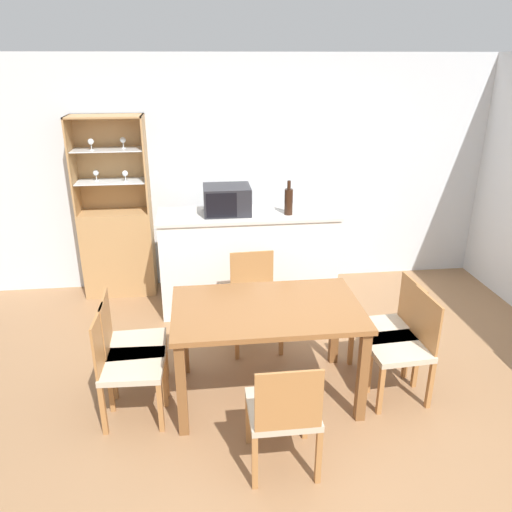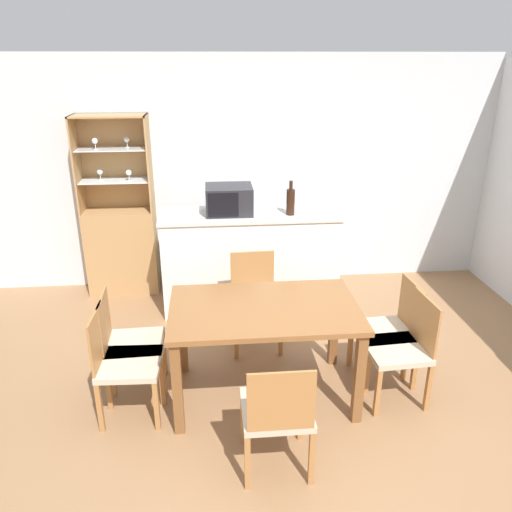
{
  "view_description": "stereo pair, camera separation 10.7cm",
  "coord_description": "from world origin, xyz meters",
  "px_view_note": "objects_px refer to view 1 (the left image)",
  "views": [
    {
      "loc": [
        -0.76,
        -2.88,
        2.51
      ],
      "look_at": [
        -0.28,
        1.15,
        0.88
      ],
      "focal_mm": 35.0,
      "sensor_mm": 36.0,
      "label": 1
    },
    {
      "loc": [
        -0.65,
        -2.89,
        2.51
      ],
      "look_at": [
        -0.28,
        1.15,
        0.88
      ],
      "focal_mm": 35.0,
      "sensor_mm": 36.0,
      "label": 2
    }
  ],
  "objects_px": {
    "dining_chair_side_left_far": "(131,345)",
    "wine_bottle": "(289,201)",
    "dining_chair_head_near": "(284,412)",
    "dining_chair_side_right_far": "(390,329)",
    "dining_chair_side_right_near": "(403,346)",
    "dining_table": "(267,319)",
    "dining_chair_side_left_near": "(127,364)",
    "display_cabinet": "(118,241)",
    "microwave": "(227,200)",
    "dining_chair_head_far": "(255,300)"
  },
  "relations": [
    {
      "from": "dining_chair_side_right_near",
      "to": "microwave",
      "type": "relative_size",
      "value": 1.84
    },
    {
      "from": "dining_table",
      "to": "dining_chair_side_left_near",
      "type": "xyz_separation_m",
      "value": [
        -1.04,
        -0.13,
        -0.23
      ]
    },
    {
      "from": "display_cabinet",
      "to": "dining_chair_head_near",
      "type": "xyz_separation_m",
      "value": [
        1.37,
        -2.82,
        -0.17
      ]
    },
    {
      "from": "dining_table",
      "to": "dining_chair_side_left_far",
      "type": "height_order",
      "value": "dining_chair_side_left_far"
    },
    {
      "from": "dining_chair_side_left_far",
      "to": "dining_chair_head_near",
      "type": "height_order",
      "value": "same"
    },
    {
      "from": "display_cabinet",
      "to": "wine_bottle",
      "type": "relative_size",
      "value": 5.72
    },
    {
      "from": "display_cabinet",
      "to": "dining_chair_head_near",
      "type": "relative_size",
      "value": 2.3
    },
    {
      "from": "dining_chair_head_far",
      "to": "wine_bottle",
      "type": "relative_size",
      "value": 2.48
    },
    {
      "from": "microwave",
      "to": "dining_chair_side_left_far",
      "type": "bearing_deg",
      "value": -120.78
    },
    {
      "from": "dining_chair_side_left_far",
      "to": "dining_chair_side_right_near",
      "type": "bearing_deg",
      "value": 80.97
    },
    {
      "from": "dining_chair_side_right_near",
      "to": "wine_bottle",
      "type": "distance_m",
      "value": 1.84
    },
    {
      "from": "dining_chair_side_left_far",
      "to": "wine_bottle",
      "type": "bearing_deg",
      "value": 130.16
    },
    {
      "from": "dining_chair_head_near",
      "to": "wine_bottle",
      "type": "xyz_separation_m",
      "value": [
        0.42,
        2.22,
        0.74
      ]
    },
    {
      "from": "microwave",
      "to": "dining_chair_side_right_far",
      "type": "bearing_deg",
      "value": -49.19
    },
    {
      "from": "dining_chair_side_right_near",
      "to": "wine_bottle",
      "type": "xyz_separation_m",
      "value": [
        -0.62,
        1.57,
        0.74
      ]
    },
    {
      "from": "dining_chair_side_left_far",
      "to": "wine_bottle",
      "type": "height_order",
      "value": "wine_bottle"
    },
    {
      "from": "dining_chair_side_left_far",
      "to": "dining_chair_side_left_near",
      "type": "distance_m",
      "value": 0.26
    },
    {
      "from": "dining_chair_side_left_near",
      "to": "dining_chair_head_near",
      "type": "xyz_separation_m",
      "value": [
        1.04,
        -0.64,
        0.0
      ]
    },
    {
      "from": "dining_chair_side_right_far",
      "to": "wine_bottle",
      "type": "height_order",
      "value": "wine_bottle"
    },
    {
      "from": "dining_chair_head_far",
      "to": "dining_chair_side_left_near",
      "type": "xyz_separation_m",
      "value": [
        -1.04,
        -0.9,
        0.0
      ]
    },
    {
      "from": "dining_chair_side_left_near",
      "to": "wine_bottle",
      "type": "height_order",
      "value": "wine_bottle"
    },
    {
      "from": "dining_table",
      "to": "dining_chair_side_left_near",
      "type": "bearing_deg",
      "value": -172.89
    },
    {
      "from": "dining_chair_side_left_near",
      "to": "microwave",
      "type": "height_order",
      "value": "microwave"
    },
    {
      "from": "dining_chair_side_left_far",
      "to": "wine_bottle",
      "type": "xyz_separation_m",
      "value": [
        1.45,
        1.31,
        0.74
      ]
    },
    {
      "from": "dining_table",
      "to": "dining_chair_head_far",
      "type": "bearing_deg",
      "value": 90.15
    },
    {
      "from": "dining_table",
      "to": "wine_bottle",
      "type": "height_order",
      "value": "wine_bottle"
    },
    {
      "from": "display_cabinet",
      "to": "dining_chair_head_far",
      "type": "distance_m",
      "value": 1.88
    },
    {
      "from": "display_cabinet",
      "to": "dining_chair_side_left_near",
      "type": "height_order",
      "value": "display_cabinet"
    },
    {
      "from": "microwave",
      "to": "wine_bottle",
      "type": "relative_size",
      "value": 1.35
    },
    {
      "from": "dining_chair_side_left_near",
      "to": "dining_chair_head_near",
      "type": "height_order",
      "value": "same"
    },
    {
      "from": "dining_chair_side_right_near",
      "to": "microwave",
      "type": "xyz_separation_m",
      "value": [
        -1.23,
        1.69,
        0.74
      ]
    },
    {
      "from": "display_cabinet",
      "to": "wine_bottle",
      "type": "bearing_deg",
      "value": -18.67
    },
    {
      "from": "dining_chair_side_right_far",
      "to": "dining_chair_side_left_near",
      "type": "height_order",
      "value": "same"
    },
    {
      "from": "dining_chair_side_right_far",
      "to": "display_cabinet",
      "type": "bearing_deg",
      "value": 47.82
    },
    {
      "from": "dining_chair_head_far",
      "to": "dining_chair_head_near",
      "type": "distance_m",
      "value": 1.54
    },
    {
      "from": "display_cabinet",
      "to": "dining_chair_head_far",
      "type": "xyz_separation_m",
      "value": [
        1.37,
        -1.28,
        -0.17
      ]
    },
    {
      "from": "dining_table",
      "to": "dining_chair_head_near",
      "type": "xyz_separation_m",
      "value": [
        -0.0,
        -0.77,
        -0.23
      ]
    },
    {
      "from": "dining_chair_side_right_far",
      "to": "microwave",
      "type": "relative_size",
      "value": 1.84
    },
    {
      "from": "microwave",
      "to": "dining_chair_head_far",
      "type": "bearing_deg",
      "value": -76.57
    },
    {
      "from": "dining_chair_head_far",
      "to": "dining_chair_side_left_near",
      "type": "height_order",
      "value": "same"
    },
    {
      "from": "dining_chair_head_far",
      "to": "dining_chair_side_right_far",
      "type": "distance_m",
      "value": 1.22
    },
    {
      "from": "dining_chair_side_right_near",
      "to": "dining_chair_side_right_far",
      "type": "xyz_separation_m",
      "value": [
        -0.0,
        0.26,
        0.0
      ]
    },
    {
      "from": "dining_table",
      "to": "display_cabinet",
      "type": "bearing_deg",
      "value": 123.85
    },
    {
      "from": "dining_table",
      "to": "wine_bottle",
      "type": "bearing_deg",
      "value": 73.95
    },
    {
      "from": "display_cabinet",
      "to": "dining_table",
      "type": "relative_size",
      "value": 1.39
    },
    {
      "from": "display_cabinet",
      "to": "wine_bottle",
      "type": "height_order",
      "value": "display_cabinet"
    },
    {
      "from": "dining_chair_side_left_far",
      "to": "wine_bottle",
      "type": "relative_size",
      "value": 2.48
    },
    {
      "from": "wine_bottle",
      "to": "dining_chair_head_near",
      "type": "bearing_deg",
      "value": -100.62
    },
    {
      "from": "dining_chair_head_far",
      "to": "dining_chair_side_left_far",
      "type": "bearing_deg",
      "value": 29.19
    },
    {
      "from": "dining_chair_side_right_near",
      "to": "dining_chair_head_far",
      "type": "bearing_deg",
      "value": 45.51
    }
  ]
}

